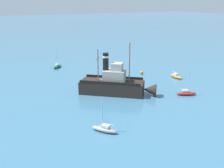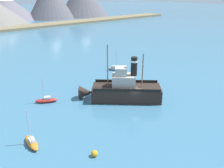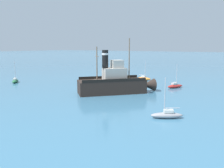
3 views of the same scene
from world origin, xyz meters
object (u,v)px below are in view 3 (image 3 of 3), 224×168
at_px(sailboat_grey, 167,115).
at_px(sailboat_red, 175,86).
at_px(old_tugboat, 115,83).
at_px(sailboat_orange, 144,78).
at_px(sailboat_green, 15,81).
at_px(mooring_buoy, 111,79).

height_order(sailboat_grey, sailboat_red, same).
relative_size(old_tugboat, sailboat_orange, 2.62).
height_order(sailboat_orange, sailboat_green, same).
relative_size(sailboat_green, sailboat_red, 1.00).
bearing_deg(old_tugboat, mooring_buoy, -144.87).
xyz_separation_m(sailboat_red, mooring_buoy, (-2.25, -17.03, -0.03)).
distance_m(old_tugboat, sailboat_grey, 16.50).
bearing_deg(sailboat_orange, sailboat_grey, 29.40).
distance_m(old_tugboat, sailboat_orange, 18.17).
distance_m(sailboat_green, mooring_buoy, 22.67).
height_order(sailboat_orange, sailboat_red, same).
xyz_separation_m(sailboat_green, sailboat_grey, (7.77, 39.31, 0.00)).
bearing_deg(old_tugboat, sailboat_red, 144.86).
bearing_deg(sailboat_green, sailboat_orange, 130.11).
distance_m(sailboat_orange, sailboat_grey, 31.82).
xyz_separation_m(old_tugboat, sailboat_orange, (-17.95, -2.40, -1.40)).
bearing_deg(mooring_buoy, sailboat_green, -47.77).
bearing_deg(sailboat_green, sailboat_grey, 78.82).
relative_size(sailboat_orange, sailboat_grey, 1.00).
bearing_deg(sailboat_red, old_tugboat, -35.14).
bearing_deg(old_tugboat, sailboat_green, -85.60).
relative_size(sailboat_red, mooring_buoy, 6.11).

